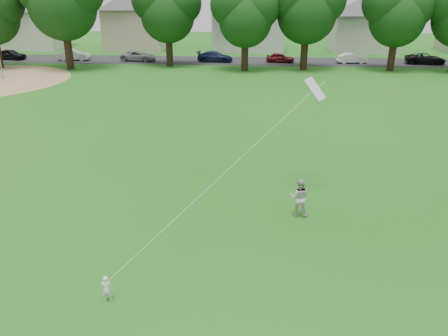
{
  "coord_description": "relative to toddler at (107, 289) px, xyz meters",
  "views": [
    {
      "loc": [
        0.88,
        -12.29,
        8.21
      ],
      "look_at": [
        -0.08,
        2.0,
        2.3
      ],
      "focal_mm": 35.0,
      "sensor_mm": 36.0,
      "label": 1
    }
  ],
  "objects": [
    {
      "name": "ground",
      "position": [
        3.08,
        2.52,
        -0.42
      ],
      "size": [
        160.0,
        160.0,
        0.0
      ],
      "primitive_type": "plane",
      "color": "#1C6216",
      "rests_on": "ground"
    },
    {
      "name": "street",
      "position": [
        3.08,
        44.52,
        -0.41
      ],
      "size": [
        90.0,
        7.0,
        0.01
      ],
      "primitive_type": "cube",
      "color": "#2D2D30",
      "rests_on": "ground"
    },
    {
      "name": "tree_row",
      "position": [
        4.06,
        38.58,
        6.11
      ],
      "size": [
        79.51,
        9.24,
        11.55
      ],
      "color": "black",
      "rests_on": "ground"
    },
    {
      "name": "older_boy",
      "position": [
        5.84,
        5.47,
        0.35
      ],
      "size": [
        0.83,
        0.7,
        1.54
      ],
      "primitive_type": "imported",
      "rotation": [
        0.0,
        0.0,
        2.97
      ],
      "color": "beige",
      "rests_on": "ground"
    },
    {
      "name": "toddler",
      "position": [
        0.0,
        0.0,
        0.0
      ],
      "size": [
        0.34,
        0.25,
        0.83
      ],
      "primitive_type": "imported",
      "rotation": [
        0.0,
        0.0,
        3.33
      ],
      "color": "white",
      "rests_on": "ground"
    },
    {
      "name": "parked_cars",
      "position": [
        6.21,
        43.52,
        0.19
      ],
      "size": [
        69.7,
        2.54,
        1.27
      ],
      "color": "black",
      "rests_on": "ground"
    },
    {
      "name": "house_row",
      "position": [
        2.97,
        54.52,
        4.55
      ],
      "size": [
        78.02,
        14.14,
        10.42
      ],
      "color": "silver",
      "rests_on": "ground"
    },
    {
      "name": "kite",
      "position": [
        3.24,
        3.99,
        2.11
      ],
      "size": [
        3.79,
        4.62,
        10.97
      ],
      "color": "white",
      "rests_on": "ground"
    }
  ]
}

